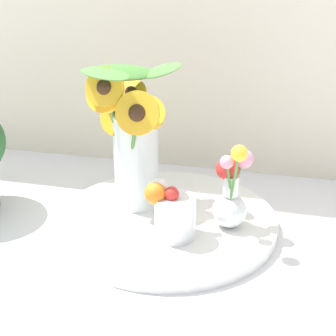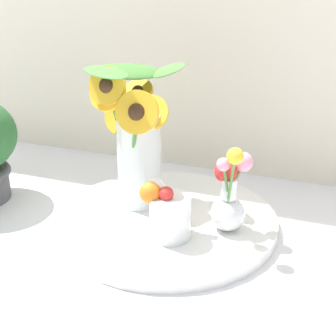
% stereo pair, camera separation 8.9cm
% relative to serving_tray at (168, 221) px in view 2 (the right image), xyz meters
% --- Properties ---
extents(ground_plane, '(6.00, 6.00, 0.00)m').
position_rel_serving_tray_xyz_m(ground_plane, '(-0.00, -0.06, -0.01)').
color(ground_plane, silver).
extents(serving_tray, '(0.44, 0.44, 0.02)m').
position_rel_serving_tray_xyz_m(serving_tray, '(0.00, 0.00, 0.00)').
color(serving_tray, white).
rests_on(serving_tray, ground_plane).
extents(mason_jar_sunflowers, '(0.21, 0.23, 0.30)m').
position_rel_serving_tray_xyz_m(mason_jar_sunflowers, '(-0.08, 0.03, 0.15)').
color(mason_jar_sunflowers, silver).
rests_on(mason_jar_sunflowers, serving_tray).
extents(vase_small_center, '(0.09, 0.08, 0.11)m').
position_rel_serving_tray_xyz_m(vase_small_center, '(0.02, -0.07, 0.07)').
color(vase_small_center, white).
rests_on(vase_small_center, serving_tray).
extents(vase_bulb_right, '(0.07, 0.09, 0.18)m').
position_rel_serving_tray_xyz_m(vase_bulb_right, '(0.12, -0.01, 0.08)').
color(vase_bulb_right, white).
rests_on(vase_bulb_right, serving_tray).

